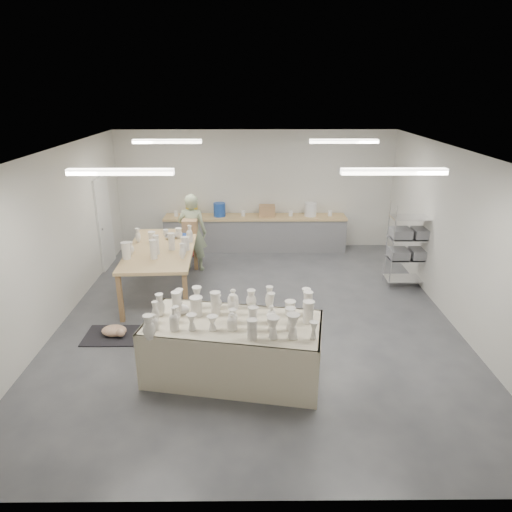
{
  "coord_description": "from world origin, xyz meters",
  "views": [
    {
      "loc": [
        -0.07,
        -7.5,
        4.0
      ],
      "look_at": [
        -0.0,
        0.38,
        1.05
      ],
      "focal_mm": 32.0,
      "sensor_mm": 36.0,
      "label": 1
    }
  ],
  "objects_px": {
    "potter": "(193,232)",
    "work_table": "(164,247)",
    "red_stool": "(195,254)",
    "drying_table": "(233,347)"
  },
  "relations": [
    {
      "from": "red_stool",
      "to": "drying_table",
      "type": "bearing_deg",
      "value": -76.28
    },
    {
      "from": "drying_table",
      "to": "potter",
      "type": "height_order",
      "value": "potter"
    },
    {
      "from": "work_table",
      "to": "potter",
      "type": "height_order",
      "value": "potter"
    },
    {
      "from": "drying_table",
      "to": "red_stool",
      "type": "xyz_separation_m",
      "value": [
        -1.08,
        4.41,
        -0.21
      ]
    },
    {
      "from": "drying_table",
      "to": "work_table",
      "type": "relative_size",
      "value": 1.0
    },
    {
      "from": "potter",
      "to": "work_table",
      "type": "bearing_deg",
      "value": 77.51
    },
    {
      "from": "red_stool",
      "to": "work_table",
      "type": "bearing_deg",
      "value": -106.13
    },
    {
      "from": "drying_table",
      "to": "potter",
      "type": "relative_size",
      "value": 1.49
    },
    {
      "from": "potter",
      "to": "drying_table",
      "type": "bearing_deg",
      "value": 111.62
    },
    {
      "from": "drying_table",
      "to": "red_stool",
      "type": "height_order",
      "value": "drying_table"
    }
  ]
}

